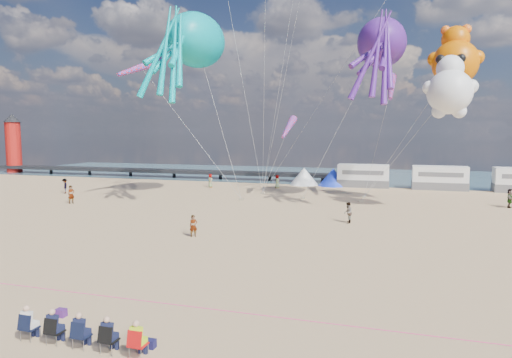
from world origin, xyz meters
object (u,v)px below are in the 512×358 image
(cooler_purple, at_px, (61,313))
(kite_octopus_purple, at_px, (382,43))
(tent_white, at_px, (304,176))
(beachgoer_1, at_px, (348,213))
(lighthouse, at_px, (14,147))
(windsock_right, at_px, (288,128))
(kite_panda, at_px, (450,92))
(beachgoer_6, at_px, (210,181))
(sandbag_c, at_px, (361,201))
(windsock_mid, at_px, (391,87))
(tent_blue, at_px, (333,177))
(motorhome_0, at_px, (363,176))
(sandbag_a, at_px, (241,199))
(beachgoer_0, at_px, (277,182))
(sandbag_e, at_px, (263,193))
(spectator_row, at_px, (82,330))
(standing_person, at_px, (193,226))
(windsock_left, at_px, (141,67))
(sandbag_b, at_px, (303,198))
(motorhome_1, at_px, (440,178))
(kite_octopus_teal, at_px, (196,40))
(kite_teddy_orange, at_px, (455,63))
(sandbag_d, at_px, (364,197))
(cooler_navy, at_px, (150,344))
(beachgoer_5, at_px, (71,195))

(cooler_purple, relative_size, kite_octopus_purple, 0.04)
(tent_white, relative_size, kite_octopus_purple, 0.35)
(tent_white, height_order, beachgoer_1, tent_white)
(lighthouse, bearing_deg, windsock_right, -16.45)
(kite_panda, bearing_deg, beachgoer_6, 151.35)
(sandbag_c, bearing_deg, windsock_mid, 30.15)
(tent_blue, xyz_separation_m, kite_octopus_purple, (6.38, -14.07, 14.92))
(motorhome_0, distance_m, sandbag_a, 19.87)
(beachgoer_0, distance_m, sandbag_e, 5.99)
(tent_white, height_order, spectator_row, tent_white)
(standing_person, bearing_deg, beachgoer_1, 1.65)
(sandbag_e, height_order, windsock_left, windsock_left)
(sandbag_b, xyz_separation_m, sandbag_c, (6.30, -0.24, 0.00))
(motorhome_1, height_order, beachgoer_1, motorhome_1)
(motorhome_1, xyz_separation_m, kite_octopus_teal, (-26.01, -16.59, 15.47))
(beachgoer_1, bearing_deg, beachgoer_6, -135.11)
(beachgoer_1, relative_size, kite_teddy_orange, 0.23)
(tent_blue, relative_size, sandbag_b, 8.00)
(motorhome_0, bearing_deg, windsock_mid, -74.25)
(windsock_right, bearing_deg, sandbag_e, 160.37)
(motorhome_1, bearing_deg, cooler_purple, -110.95)
(spectator_row, distance_m, windsock_right, 38.05)
(motorhome_0, height_order, kite_octopus_purple, kite_octopus_purple)
(beachgoer_6, bearing_deg, beachgoer_1, -164.44)
(lighthouse, relative_size, beachgoer_1, 5.28)
(sandbag_d, bearing_deg, motorhome_1, 49.59)
(windsock_right, bearing_deg, beachgoer_6, 158.76)
(sandbag_a, xyz_separation_m, sandbag_b, (6.18, 2.75, 0.00))
(sandbag_b, height_order, windsock_right, windsock_right)
(spectator_row, bearing_deg, standing_person, 101.60)
(sandbag_e, xyz_separation_m, windsock_left, (-10.97, -8.19, 14.00))
(lighthouse, relative_size, kite_octopus_purple, 0.80)
(spectator_row, bearing_deg, motorhome_1, 72.48)
(windsock_mid, bearing_deg, kite_panda, -51.28)
(kite_octopus_teal, relative_size, kite_panda, 1.84)
(cooler_navy, height_order, sandbag_d, cooler_navy)
(motorhome_0, xyz_separation_m, windsock_mid, (3.37, -11.96, 10.45))
(beachgoer_6, relative_size, windsock_left, 0.30)
(beachgoer_5, distance_m, sandbag_c, 30.12)
(tent_blue, distance_m, kite_octopus_purple, 21.48)
(sandbag_c, relative_size, windsock_left, 0.08)
(beachgoer_5, height_order, windsock_mid, windsock_mid)
(tent_white, xyz_separation_m, windsock_mid, (11.37, -11.96, 10.75))
(beachgoer_6, bearing_deg, kite_panda, -144.39)
(motorhome_1, xyz_separation_m, sandbag_d, (-8.68, -10.20, -1.39))
(spectator_row, xyz_separation_m, windsock_mid, (9.48, 37.48, 11.30))
(windsock_left, bearing_deg, motorhome_0, 62.65)
(beachgoer_0, xyz_separation_m, sandbag_c, (11.41, -8.84, -0.76))
(tent_blue, xyz_separation_m, kite_octopus_teal, (-12.51, -16.59, 15.77))
(spectator_row, relative_size, sandbag_b, 12.20)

